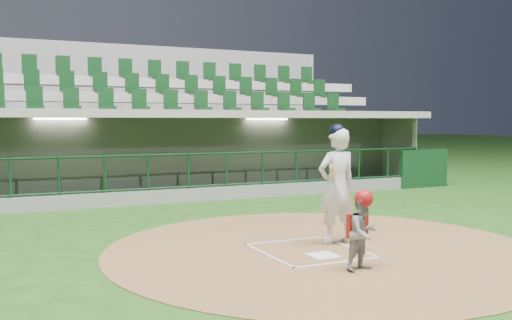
# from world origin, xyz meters

# --- Properties ---
(ground) EXTENTS (120.00, 120.00, 0.00)m
(ground) POSITION_xyz_m (0.00, 0.00, 0.00)
(ground) COLOR #1C4513
(ground) RESTS_ON ground
(dirt_circle) EXTENTS (7.20, 7.20, 0.01)m
(dirt_circle) POSITION_xyz_m (0.30, -0.20, 0.01)
(dirt_circle) COLOR brown
(dirt_circle) RESTS_ON ground
(home_plate) EXTENTS (0.43, 0.43, 0.02)m
(home_plate) POSITION_xyz_m (0.00, -0.70, 0.02)
(home_plate) COLOR white
(home_plate) RESTS_ON dirt_circle
(batter_box_chalk) EXTENTS (1.55, 1.80, 0.01)m
(batter_box_chalk) POSITION_xyz_m (0.00, -0.30, 0.02)
(batter_box_chalk) COLOR silver
(batter_box_chalk) RESTS_ON ground
(dugout_structure) EXTENTS (16.40, 3.70, 3.00)m
(dugout_structure) POSITION_xyz_m (0.10, 7.83, 0.96)
(dugout_structure) COLOR slate
(dugout_structure) RESTS_ON ground
(seating_deck) EXTENTS (17.00, 6.72, 5.15)m
(seating_deck) POSITION_xyz_m (0.00, 10.91, 1.42)
(seating_deck) COLOR slate
(seating_deck) RESTS_ON ground
(batter) EXTENTS (0.91, 0.89, 2.06)m
(batter) POSITION_xyz_m (0.71, 0.01, 1.03)
(batter) COLOR silver
(batter) RESTS_ON dirt_circle
(catcher) EXTENTS (0.59, 0.50, 1.15)m
(catcher) POSITION_xyz_m (0.09, -1.64, 0.58)
(catcher) COLOR gray
(catcher) RESTS_ON dirt_circle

